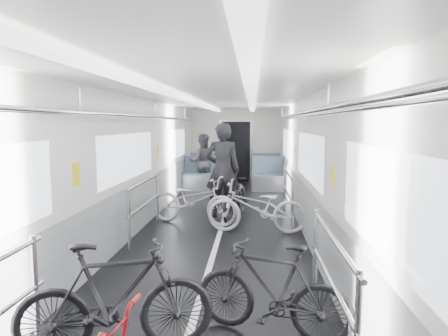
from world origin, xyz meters
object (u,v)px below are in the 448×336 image
(bike_left_mid, at_px, (116,299))
(person_standing, at_px, (222,170))
(bike_left_far, at_px, (194,200))
(bike_right_mid, at_px, (257,207))
(person_seated, at_px, (202,162))
(bike_aisle, at_px, (236,196))
(bike_right_near, at_px, (272,289))

(bike_left_mid, bearing_deg, person_standing, -22.46)
(bike_left_far, height_order, person_standing, person_standing)
(bike_left_mid, xyz_separation_m, bike_right_mid, (1.20, 3.89, -0.03))
(person_standing, distance_m, person_seated, 3.60)
(bike_left_mid, distance_m, bike_right_mid, 4.07)
(person_seated, bearing_deg, person_standing, 98.41)
(bike_left_mid, relative_size, person_standing, 0.83)
(bike_right_mid, bearing_deg, bike_left_far, -109.83)
(bike_left_far, xyz_separation_m, person_standing, (0.51, 0.65, 0.52))
(bike_aisle, bearing_deg, person_standing, 170.64)
(bike_right_mid, bearing_deg, bike_left_mid, -13.44)
(bike_left_far, relative_size, bike_right_mid, 1.01)
(bike_left_mid, distance_m, person_seated, 8.58)
(bike_aisle, bearing_deg, bike_left_far, -134.42)
(bike_right_mid, bearing_deg, bike_aisle, -154.86)
(person_standing, bearing_deg, bike_left_mid, 81.18)
(bike_aisle, bearing_deg, bike_right_mid, -58.06)
(bike_left_far, xyz_separation_m, bike_right_near, (1.32, -4.01, -0.02))
(bike_left_far, height_order, bike_right_near, bike_left_far)
(person_seated, bearing_deg, bike_left_far, 89.40)
(bike_aisle, bearing_deg, bike_right_near, -72.86)
(bike_left_mid, distance_m, bike_right_near, 1.37)
(bike_left_far, bearing_deg, person_standing, -22.10)
(bike_left_mid, height_order, bike_aisle, bike_left_mid)
(bike_left_mid, relative_size, bike_left_far, 0.92)
(bike_right_mid, xyz_separation_m, person_seated, (-1.56, 4.68, 0.35))
(bike_right_mid, distance_m, person_standing, 1.47)
(person_standing, bearing_deg, bike_left_far, 48.78)
(bike_right_mid, bearing_deg, person_standing, -145.59)
(bike_left_mid, height_order, bike_right_mid, bike_left_mid)
(bike_left_far, relative_size, person_standing, 0.90)
(person_standing, bearing_deg, bike_right_near, 96.63)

